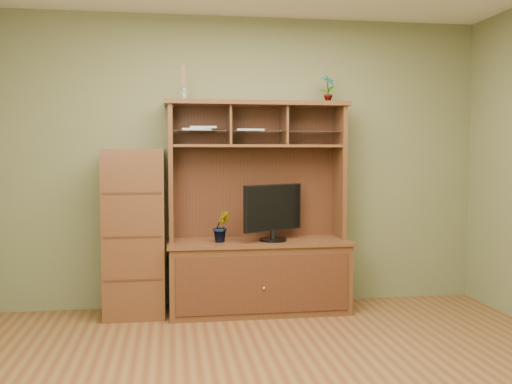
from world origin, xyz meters
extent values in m
cube|color=#5E643B|center=(0.00, 2.01, 1.35)|extent=(4.50, 0.02, 2.70)
cube|color=#5E643B|center=(0.00, -2.01, 1.35)|extent=(4.50, 0.02, 2.70)
cube|color=#4A2615|center=(0.07, 1.71, 0.31)|extent=(1.60, 0.55, 0.62)
cube|color=#361E0E|center=(0.07, 1.42, 0.31)|extent=(1.50, 0.01, 0.50)
sphere|color=silver|center=(0.07, 1.41, 0.28)|extent=(0.02, 0.02, 0.02)
cube|color=#4A2615|center=(0.07, 1.71, 0.64)|extent=(1.64, 0.59, 0.03)
cube|color=#4A2615|center=(-0.71, 1.80, 1.27)|extent=(0.04, 0.35, 1.25)
cube|color=#4A2615|center=(0.85, 1.80, 1.27)|extent=(0.04, 0.35, 1.25)
cube|color=#361E0E|center=(0.07, 1.97, 1.27)|extent=(1.52, 0.02, 1.25)
cube|color=#4A2615|center=(0.07, 1.80, 1.88)|extent=(1.66, 0.40, 0.04)
cube|color=#4A2615|center=(0.07, 1.80, 1.50)|extent=(1.52, 0.32, 0.02)
cube|color=#4A2615|center=(-0.18, 1.80, 1.69)|extent=(0.02, 0.31, 0.35)
cube|color=#4A2615|center=(0.32, 1.80, 1.69)|extent=(0.02, 0.31, 0.35)
cube|color=silver|center=(0.07, 1.79, 1.63)|extent=(1.50, 0.27, 0.01)
cylinder|color=black|center=(0.19, 1.65, 0.66)|extent=(0.25, 0.25, 0.02)
cylinder|color=black|center=(0.19, 1.65, 0.71)|extent=(0.05, 0.05, 0.08)
cube|color=black|center=(0.19, 1.65, 0.95)|extent=(0.58, 0.37, 0.41)
imported|color=#325D20|center=(-0.27, 1.65, 0.79)|extent=(0.17, 0.14, 0.28)
imported|color=#386523|center=(0.73, 1.80, 2.03)|extent=(0.16, 0.13, 0.26)
cylinder|color=silver|center=(-0.59, 1.80, 1.96)|extent=(0.06, 0.06, 0.11)
cylinder|color=#AA7955|center=(-0.59, 1.80, 2.11)|extent=(0.04, 0.04, 0.20)
cube|color=#B6B6BB|center=(-0.49, 1.80, 1.64)|extent=(0.27, 0.21, 0.02)
cube|color=#B6B6BB|center=(-0.42, 1.80, 1.66)|extent=(0.24, 0.19, 0.02)
cube|color=#B6B6BB|center=(0.00, 1.80, 1.64)|extent=(0.25, 0.20, 0.02)
cube|color=#4A2615|center=(-1.03, 1.74, 0.74)|extent=(0.53, 0.47, 1.47)
cube|color=#361E0E|center=(-1.03, 1.50, 0.37)|extent=(0.49, 0.01, 0.02)
cube|color=#361E0E|center=(-1.03, 1.50, 0.74)|extent=(0.49, 0.01, 0.01)
cube|color=#361E0E|center=(-1.03, 1.50, 1.10)|extent=(0.49, 0.01, 0.02)
camera|label=1|loc=(-0.71, -3.33, 1.42)|focal=40.00mm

